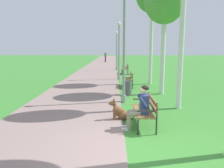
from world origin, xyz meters
name	(u,v)px	position (x,y,z in m)	size (l,w,h in m)	color
ground_plane	(135,149)	(0.00, 0.00, 0.00)	(120.00, 120.00, 0.00)	#3D8433
paved_path	(102,65)	(-2.11, 24.00, 0.02)	(3.79, 60.00, 0.04)	gray
park_bench_near	(146,109)	(0.44, 1.53, 0.51)	(0.55, 1.50, 0.85)	olive
park_bench_mid	(128,78)	(0.33, 7.93, 0.51)	(0.55, 1.50, 0.85)	olive
park_bench_far	(126,68)	(0.48, 14.33, 0.51)	(0.55, 1.50, 0.85)	olive
person_seated_on_near_bench	(140,106)	(0.23, 1.21, 0.68)	(0.74, 0.49, 1.25)	gray
dog_brown	(120,112)	(-0.30, 2.01, 0.26)	(0.82, 0.38, 0.71)	brown
lamp_post_near	(124,46)	(-0.09, 4.30, 2.31)	(0.24, 0.24, 4.46)	gray
lamp_post_mid	(119,50)	(-0.16, 10.87, 2.06)	(0.24, 0.24, 3.98)	gray
lamp_post_far	(117,50)	(-0.25, 17.33, 1.98)	(0.24, 0.24, 3.81)	gray
birch_tree_third	(165,1)	(1.84, 6.04, 4.36)	(1.92, 1.85, 5.51)	silver
litter_bin	(128,88)	(0.16, 5.66, 0.35)	(0.36, 0.36, 0.70)	#515156
pedestrian_distant	(105,57)	(-1.85, 29.42, 0.84)	(0.32, 0.22, 1.65)	#383842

